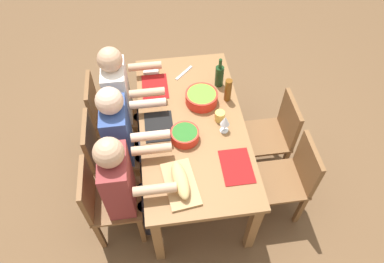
# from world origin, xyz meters

# --- Properties ---
(ground_plane) EXTENTS (8.00, 8.00, 0.00)m
(ground_plane) POSITION_xyz_m (0.00, 0.00, 0.00)
(ground_plane) COLOR brown
(dining_table) EXTENTS (1.70, 0.87, 0.74)m
(dining_table) POSITION_xyz_m (0.00, 0.00, 0.65)
(dining_table) COLOR olive
(dining_table) RESTS_ON ground_plane
(chair_far_right) EXTENTS (0.40, 0.40, 0.85)m
(chair_far_right) POSITION_xyz_m (0.47, 0.76, 0.48)
(chair_far_right) COLOR brown
(chair_far_right) RESTS_ON ground_plane
(diner_far_right) EXTENTS (0.41, 0.53, 1.20)m
(diner_far_right) POSITION_xyz_m (0.47, 0.57, 0.70)
(diner_far_right) COLOR #2D2D38
(diner_far_right) RESTS_ON ground_plane
(chair_far_center) EXTENTS (0.40, 0.40, 0.85)m
(chair_far_center) POSITION_xyz_m (0.00, 0.76, 0.48)
(chair_far_center) COLOR brown
(chair_far_center) RESTS_ON ground_plane
(diner_far_center) EXTENTS (0.41, 0.53, 1.20)m
(diner_far_center) POSITION_xyz_m (-0.00, 0.57, 0.70)
(diner_far_center) COLOR #2D2D38
(diner_far_center) RESTS_ON ground_plane
(chair_near_left) EXTENTS (0.40, 0.40, 0.85)m
(chair_near_left) POSITION_xyz_m (-0.47, -0.76, 0.48)
(chair_near_left) COLOR brown
(chair_near_left) RESTS_ON ground_plane
(chair_near_center) EXTENTS (0.40, 0.40, 0.85)m
(chair_near_center) POSITION_xyz_m (0.00, -0.76, 0.48)
(chair_near_center) COLOR brown
(chair_near_center) RESTS_ON ground_plane
(chair_far_left) EXTENTS (0.40, 0.40, 0.85)m
(chair_far_left) POSITION_xyz_m (-0.47, 0.76, 0.48)
(chair_far_left) COLOR brown
(chair_far_left) RESTS_ON ground_plane
(diner_far_left) EXTENTS (0.41, 0.53, 1.20)m
(diner_far_left) POSITION_xyz_m (-0.47, 0.57, 0.70)
(diner_far_left) COLOR #2D2D38
(diner_far_left) RESTS_ON ground_plane
(serving_bowl_greens) EXTENTS (0.23, 0.23, 0.09)m
(serving_bowl_greens) POSITION_xyz_m (-0.15, 0.08, 0.79)
(serving_bowl_greens) COLOR red
(serving_bowl_greens) RESTS_ON dining_table
(serving_bowl_salad) EXTENTS (0.28, 0.28, 0.10)m
(serving_bowl_salad) POSITION_xyz_m (0.23, -0.11, 0.80)
(serving_bowl_salad) COLOR red
(serving_bowl_salad) RESTS_ON dining_table
(cutting_board) EXTENTS (0.42, 0.27, 0.02)m
(cutting_board) POSITION_xyz_m (-0.57, 0.16, 0.75)
(cutting_board) COLOR tan
(cutting_board) RESTS_ON dining_table
(bread_loaf) EXTENTS (0.33, 0.15, 0.09)m
(bread_loaf) POSITION_xyz_m (-0.57, 0.16, 0.81)
(bread_loaf) COLOR tan
(bread_loaf) RESTS_ON cutting_board
(wine_bottle) EXTENTS (0.08, 0.08, 0.29)m
(wine_bottle) POSITION_xyz_m (0.42, -0.30, 0.85)
(wine_bottle) COLOR #193819
(wine_bottle) RESTS_ON dining_table
(beer_bottle) EXTENTS (0.06, 0.06, 0.22)m
(beer_bottle) POSITION_xyz_m (0.23, -0.34, 0.85)
(beer_bottle) COLOR brown
(beer_bottle) RESTS_ON dining_table
(wine_glass) EXTENTS (0.08, 0.08, 0.17)m
(wine_glass) POSITION_xyz_m (-0.11, -0.25, 0.86)
(wine_glass) COLOR silver
(wine_glass) RESTS_ON dining_table
(placemat_far_right) EXTENTS (0.32, 0.23, 0.01)m
(placemat_far_right) POSITION_xyz_m (0.47, 0.27, 0.74)
(placemat_far_right) COLOR maroon
(placemat_far_right) RESTS_ON dining_table
(placemat_far_center) EXTENTS (0.32, 0.23, 0.01)m
(placemat_far_center) POSITION_xyz_m (0.00, 0.27, 0.74)
(placemat_far_center) COLOR black
(placemat_far_center) RESTS_ON dining_table
(placemat_near_left) EXTENTS (0.32, 0.23, 0.01)m
(placemat_near_left) POSITION_xyz_m (-0.47, -0.27, 0.74)
(placemat_near_left) COLOR maroon
(placemat_near_left) RESTS_ON dining_table
(cup_near_center) EXTENTS (0.08, 0.08, 0.09)m
(cup_near_center) POSITION_xyz_m (0.01, -0.23, 0.78)
(cup_near_center) COLOR gold
(cup_near_center) RESTS_ON dining_table
(carving_knife) EXTENTS (0.18, 0.18, 0.01)m
(carving_knife) POSITION_xyz_m (0.62, -0.01, 0.74)
(carving_knife) COLOR silver
(carving_knife) RESTS_ON dining_table
(napkin_stack) EXTENTS (0.15, 0.15, 0.02)m
(napkin_stack) POSITION_xyz_m (0.71, 0.29, 0.75)
(napkin_stack) COLOR white
(napkin_stack) RESTS_ON dining_table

